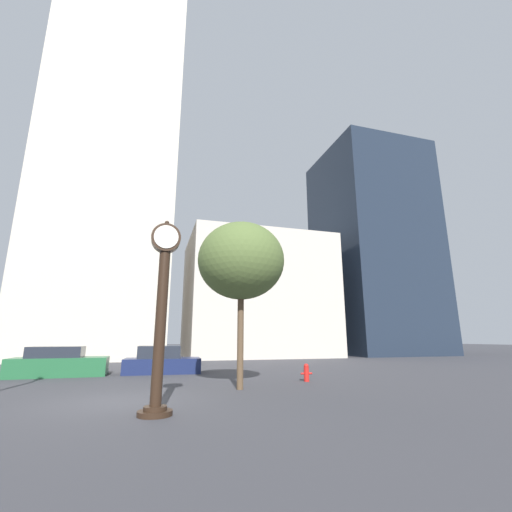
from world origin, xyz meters
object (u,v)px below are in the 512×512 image
object	(u,v)px
street_clock	(162,308)
car_green	(59,363)
bare_tree	(241,261)
car_navy	(162,362)
fire_hydrant_near	(306,372)

from	to	relation	value
street_clock	car_green	distance (m)	11.52
street_clock	bare_tree	bearing A→B (deg)	50.45
car_green	car_navy	distance (m)	4.89
car_navy	bare_tree	world-z (taller)	bare_tree
car_green	bare_tree	size ratio (longest dim) A/B	0.70
street_clock	fire_hydrant_near	size ratio (longest dim) A/B	6.65
street_clock	car_navy	world-z (taller)	street_clock
car_green	fire_hydrant_near	size ratio (longest dim) A/B	5.92
street_clock	bare_tree	xyz separation A→B (m)	(3.00, 3.63, 2.21)
street_clock	bare_tree	size ratio (longest dim) A/B	0.78
fire_hydrant_near	car_navy	bearing A→B (deg)	137.47
car_green	bare_tree	xyz separation A→B (m)	(7.51, -6.79, 4.18)
car_green	fire_hydrant_near	bearing A→B (deg)	-27.81
fire_hydrant_near	street_clock	bearing A→B (deg)	-141.06
car_navy	fire_hydrant_near	xyz separation A→B (m)	(5.94, -5.45, -0.21)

